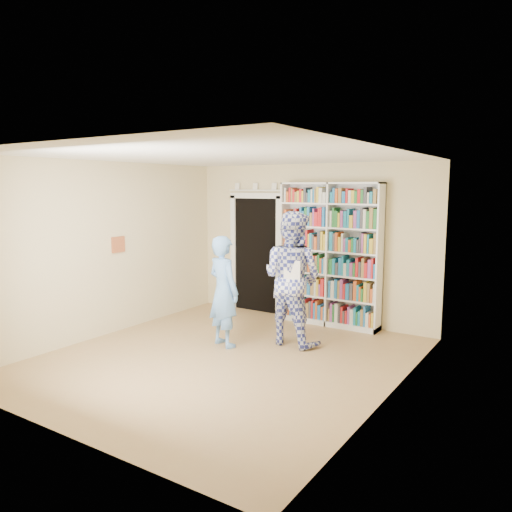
% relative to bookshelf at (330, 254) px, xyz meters
% --- Properties ---
extents(floor, '(5.00, 5.00, 0.00)m').
position_rel_bookshelf_xyz_m(floor, '(-0.46, -2.34, -1.20)').
color(floor, '#A27A4E').
rests_on(floor, ground).
extents(ceiling, '(5.00, 5.00, 0.00)m').
position_rel_bookshelf_xyz_m(ceiling, '(-0.46, -2.34, 1.50)').
color(ceiling, white).
rests_on(ceiling, wall_back).
extents(wall_back, '(4.50, 0.00, 4.50)m').
position_rel_bookshelf_xyz_m(wall_back, '(-0.46, 0.16, 0.15)').
color(wall_back, beige).
rests_on(wall_back, floor).
extents(wall_left, '(0.00, 5.00, 5.00)m').
position_rel_bookshelf_xyz_m(wall_left, '(-2.71, -2.34, 0.15)').
color(wall_left, beige).
rests_on(wall_left, floor).
extents(wall_right, '(0.00, 5.00, 5.00)m').
position_rel_bookshelf_xyz_m(wall_right, '(1.79, -2.34, 0.15)').
color(wall_right, beige).
rests_on(wall_right, floor).
extents(bookshelf, '(1.73, 0.32, 2.38)m').
position_rel_bookshelf_xyz_m(bookshelf, '(0.00, 0.00, 0.00)').
color(bookshelf, white).
rests_on(bookshelf, floor).
extents(doorway, '(1.10, 0.08, 2.43)m').
position_rel_bookshelf_xyz_m(doorway, '(-1.56, 0.13, -0.02)').
color(doorway, black).
rests_on(doorway, floor).
extents(wall_art, '(0.03, 0.25, 0.25)m').
position_rel_bookshelf_xyz_m(wall_art, '(-2.69, -2.14, 0.20)').
color(wall_art, maroon).
rests_on(wall_art, wall_left).
extents(man_blue, '(0.68, 0.55, 1.62)m').
position_rel_bookshelf_xyz_m(man_blue, '(-0.82, -1.87, -0.40)').
color(man_blue, '#6196D9').
rests_on(man_blue, floor).
extents(man_plaid, '(1.02, 0.83, 1.96)m').
position_rel_bookshelf_xyz_m(man_plaid, '(-0.04, -1.24, -0.22)').
color(man_plaid, '#2F3790').
rests_on(man_plaid, floor).
extents(paper_sheet, '(0.22, 0.09, 0.33)m').
position_rel_bookshelf_xyz_m(paper_sheet, '(0.10, -1.49, -0.09)').
color(paper_sheet, white).
rests_on(paper_sheet, man_plaid).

